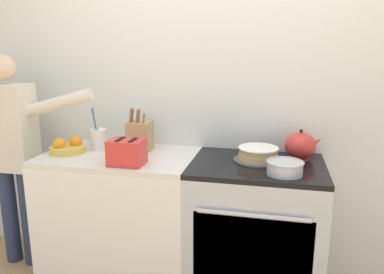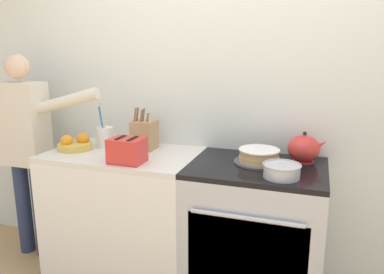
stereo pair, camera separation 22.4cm
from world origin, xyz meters
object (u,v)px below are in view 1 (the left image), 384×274
mixing_bowl (285,168)px  layer_cake (258,154)px  tea_kettle (301,146)px  fruit_bowl (68,147)px  knife_block (140,136)px  stove_range (255,232)px  toaster (127,152)px  person_baker (12,145)px  utensil_crock (98,139)px

mixing_bowl → layer_cake: bearing=124.7°
layer_cake → tea_kettle: tea_kettle is taller
mixing_bowl → fruit_bowl: (-1.40, 0.14, -0.00)m
fruit_bowl → tea_kettle: bearing=7.8°
layer_cake → knife_block: bearing=174.6°
stove_range → knife_block: 0.98m
toaster → layer_cake: bearing=18.0°
tea_kettle → mixing_bowl: (-0.10, -0.34, -0.04)m
stove_range → fruit_bowl: bearing=-178.7°
fruit_bowl → person_baker: 0.47m
layer_cake → tea_kettle: bearing=24.9°
utensil_crock → fruit_bowl: utensil_crock is taller
knife_block → stove_range: bearing=-9.5°
utensil_crock → stove_range: bearing=-4.9°
stove_range → mixing_bowl: 0.54m
tea_kettle → toaster: 1.07m
layer_cake → person_baker: 1.71m
tea_kettle → fruit_bowl: 1.51m
stove_range → person_baker: 1.77m
layer_cake → utensil_crock: 1.08m
utensil_crock → toaster: size_ratio=1.47×
tea_kettle → mixing_bowl: tea_kettle is taller
stove_range → utensil_crock: size_ratio=2.79×
stove_range → fruit_bowl: (-1.24, -0.03, 0.49)m
utensil_crock → layer_cake: bearing=-1.8°
mixing_bowl → knife_block: knife_block is taller
tea_kettle → mixing_bowl: 0.36m
utensil_crock → toaster: bearing=-41.0°
stove_range → tea_kettle: 0.61m
layer_cake → knife_block: knife_block is taller
knife_block → toaster: bearing=-83.2°
stove_range → toaster: toaster is taller
stove_range → person_baker: bearing=179.2°
tea_kettle → fruit_bowl: bearing=-172.2°
tea_kettle → person_baker: 1.97m
utensil_crock → toaster: 0.43m
layer_cake → tea_kettle: size_ratio=1.27×
knife_block → toaster: 0.32m
layer_cake → utensil_crock: (-1.08, 0.03, 0.03)m
tea_kettle → person_baker: bearing=-175.6°
stove_range → fruit_bowl: size_ratio=3.89×
layer_cake → fruit_bowl: 1.24m
knife_block → utensil_crock: (-0.28, -0.04, -0.03)m
layer_cake → person_baker: bearing=-178.8°
layer_cake → toaster: (-0.76, -0.25, 0.04)m
tea_kettle → utensil_crock: 1.34m
knife_block → toaster: size_ratio=1.32×
utensil_crock → toaster: (0.32, -0.28, 0.00)m
fruit_bowl → toaster: size_ratio=1.06×
tea_kettle → person_baker: (-1.96, -0.15, -0.07)m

